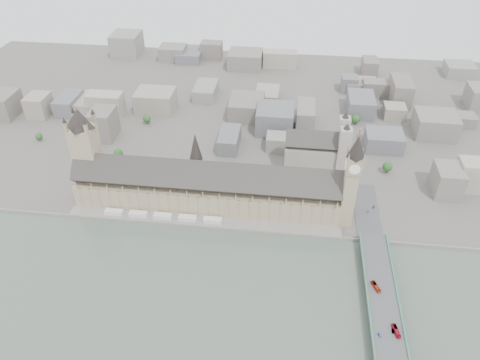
# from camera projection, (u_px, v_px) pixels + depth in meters

# --- Properties ---
(ground) EXTENTS (900.00, 900.00, 0.00)m
(ground) POSITION_uv_depth(u_px,v_px,m) (204.00, 218.00, 466.07)
(ground) COLOR #595651
(ground) RESTS_ON ground
(embankment_wall) EXTENTS (600.00, 1.50, 3.00)m
(embankment_wall) POSITION_uv_depth(u_px,v_px,m) (201.00, 227.00, 453.18)
(embankment_wall) COLOR slate
(embankment_wall) RESTS_ON ground
(river_terrace) EXTENTS (270.00, 15.00, 2.00)m
(river_terrace) POSITION_uv_depth(u_px,v_px,m) (203.00, 222.00, 459.48)
(river_terrace) COLOR slate
(river_terrace) RESTS_ON ground
(terrace_tents) EXTENTS (118.00, 7.00, 4.00)m
(terrace_tents) POSITION_uv_depth(u_px,v_px,m) (163.00, 216.00, 462.05)
(terrace_tents) COLOR silver
(terrace_tents) RESTS_ON river_terrace
(palace_of_westminster) EXTENTS (265.00, 40.73, 55.44)m
(palace_of_westminster) POSITION_uv_depth(u_px,v_px,m) (207.00, 188.00, 468.39)
(palace_of_westminster) COLOR tan
(palace_of_westminster) RESTS_ON ground
(elizabeth_tower) EXTENTS (17.00, 17.00, 107.50)m
(elizabeth_tower) POSITION_uv_depth(u_px,v_px,m) (352.00, 176.00, 424.47)
(elizabeth_tower) COLOR tan
(elizabeth_tower) RESTS_ON ground
(victoria_tower) EXTENTS (30.00, 30.00, 100.00)m
(victoria_tower) POSITION_uv_depth(u_px,v_px,m) (86.00, 149.00, 466.22)
(victoria_tower) COLOR tan
(victoria_tower) RESTS_ON ground
(central_tower) EXTENTS (13.00, 13.00, 48.00)m
(central_tower) POSITION_uv_depth(u_px,v_px,m) (196.00, 154.00, 453.56)
(central_tower) COLOR tan
(central_tower) RESTS_ON ground
(westminster_bridge) EXTENTS (25.00, 325.00, 10.25)m
(westminster_bridge) POSITION_uv_depth(u_px,v_px,m) (381.00, 300.00, 377.07)
(westminster_bridge) COLOR #474749
(westminster_bridge) RESTS_ON ground
(bridge_parapets) EXTENTS (25.00, 235.00, 1.15)m
(bridge_parapets) POSITION_uv_depth(u_px,v_px,m) (390.00, 343.00, 338.10)
(bridge_parapets) COLOR #3F735A
(bridge_parapets) RESTS_ON westminster_bridge
(westminster_abbey) EXTENTS (68.00, 36.00, 64.00)m
(westminster_abbey) POSITION_uv_depth(u_px,v_px,m) (318.00, 153.00, 516.27)
(westminster_abbey) COLOR gray
(westminster_abbey) RESTS_ON ground
(city_skyline_inland) EXTENTS (720.00, 360.00, 38.00)m
(city_skyline_inland) POSITION_uv_depth(u_px,v_px,m) (236.00, 93.00, 650.79)
(city_skyline_inland) COLOR gray
(city_skyline_inland) RESTS_ON ground
(park_trees) EXTENTS (110.00, 30.00, 15.00)m
(park_trees) POSITION_uv_depth(u_px,v_px,m) (205.00, 176.00, 510.61)
(park_trees) COLOR #254E1B
(park_trees) RESTS_ON ground
(red_bus_north) EXTENTS (7.27, 12.07, 3.32)m
(red_bus_north) POSITION_uv_depth(u_px,v_px,m) (376.00, 287.00, 379.34)
(red_bus_north) COLOR red
(red_bus_north) RESTS_ON westminster_bridge
(red_bus_south) EXTENTS (5.34, 12.41, 3.37)m
(red_bus_south) POSITION_uv_depth(u_px,v_px,m) (396.00, 331.00, 345.30)
(red_bus_south) COLOR red
(red_bus_south) RESTS_ON westminster_bridge
(car_blue) EXTENTS (2.51, 4.07, 1.29)m
(car_blue) POSITION_uv_depth(u_px,v_px,m) (379.00, 335.00, 343.42)
(car_blue) COLOR #1B5CB2
(car_blue) RESTS_ON westminster_bridge
(car_silver) EXTENTS (1.65, 4.08, 1.32)m
(car_silver) POSITION_uv_depth(u_px,v_px,m) (393.00, 331.00, 346.40)
(car_silver) COLOR gray
(car_silver) RESTS_ON westminster_bridge
(car_approach) EXTENTS (3.75, 5.39, 1.45)m
(car_approach) POSITION_uv_depth(u_px,v_px,m) (373.00, 208.00, 461.70)
(car_approach) COLOR gray
(car_approach) RESTS_ON westminster_bridge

